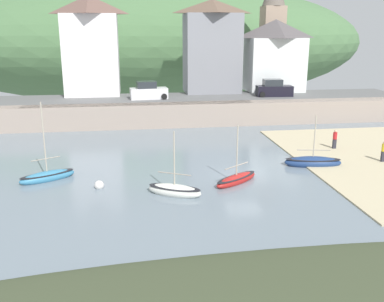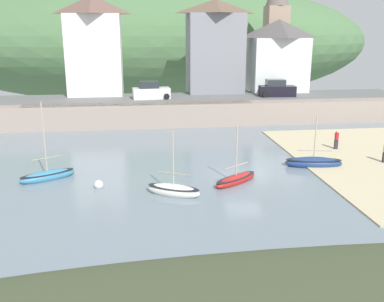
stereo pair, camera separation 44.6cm
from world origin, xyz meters
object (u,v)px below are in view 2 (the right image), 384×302
Objects in this scene: waterfront_building_left at (94,45)px; parked_car_by_wall at (277,89)px; motorboat_with_cabin at (173,190)px; person_near_water at (337,139)px; parked_car_near_slipway at (151,91)px; mooring_buoy at (99,185)px; waterfront_building_centre at (215,46)px; waterfront_building_right at (278,55)px; sailboat_white_hull at (236,179)px; rowboat_small_beached at (48,175)px; sailboat_blue_trim at (314,163)px; church_with_spire at (276,27)px.

waterfront_building_left reaches higher than parked_car_by_wall.
parked_car_by_wall reaches higher than motorboat_with_cabin.
motorboat_with_cabin is 16.94m from person_near_water.
parked_car_near_slipway is 22.37m from mooring_buoy.
waterfront_building_centre is 2.58× the size of parked_car_near_slipway.
waterfront_building_right is 2.04× the size of parked_car_near_slipway.
parked_car_near_slipway is (-4.82, 22.00, 2.96)m from sailboat_white_hull.
person_near_water is (21.38, -19.49, -7.13)m from waterfront_building_left.
person_near_water is at bearing 58.43° from motorboat_with_cabin.
parked_car_by_wall is 6.72× the size of mooring_buoy.
sailboat_white_hull is (-11.11, -26.50, -6.58)m from waterfront_building_right.
parked_car_near_slipway is at bearing 135.16° from person_near_water.
parked_car_by_wall is (20.84, -4.50, -4.91)m from waterfront_building_left.
motorboat_with_cabin is at bearing -76.39° from waterfront_building_left.
sailboat_white_hull is 24.24m from parked_car_by_wall.
waterfront_building_left reaches higher than waterfront_building_centre.
waterfront_building_centre is 2.60× the size of parked_car_by_wall.
motorboat_with_cabin is at bearing -21.32° from mooring_buoy.
waterfront_building_left is at bearing -180.00° from waterfront_building_right.
rowboat_small_beached is 1.32× the size of parked_car_by_wall.
waterfront_building_centre reaches higher than waterfront_building_right.
waterfront_building_centre is at bearing 108.16° from sailboat_blue_trim.
waterfront_building_right is 2.06× the size of parked_car_by_wall.
church_with_spire is at bearing 77.78° from waterfront_building_right.
waterfront_building_right is at bearing 30.53° from sailboat_white_hull.
waterfront_building_left is 6.95× the size of person_near_water.
sailboat_blue_trim is (17.70, -23.65, -7.82)m from waterfront_building_left.
sailboat_white_hull is 22.72m from parked_car_near_slipway.
waterfront_building_right reaches higher than sailboat_blue_trim.
waterfront_building_left reaches higher than waterfront_building_right.
parked_car_by_wall is (22.34, 19.69, 2.92)m from rowboat_small_beached.
motorboat_with_cabin is at bearing -104.96° from waterfront_building_centre.
sailboat_white_hull reaches higher than mooring_buoy.
waterfront_building_left is 0.75× the size of church_with_spire.
waterfront_building_centre reaches higher than sailboat_blue_trim.
motorboat_with_cabin is at bearing -116.90° from church_with_spire.
motorboat_with_cabin is 9.18m from rowboat_small_beached.
waterfront_building_centre is at bearing 46.40° from sailboat_white_hull.
parked_car_by_wall is at bearing -34.59° from waterfront_building_centre.
person_near_water is at bearing -94.18° from church_with_spire.
parked_car_by_wall is 15.16m from person_near_water.
parked_car_near_slipway is at bearing 130.75° from sailboat_blue_trim.
church_with_spire reaches higher than motorboat_with_cabin.
sailboat_white_hull is 12.45m from person_near_water.
parked_car_by_wall is (14.03, 23.60, 2.92)m from motorboat_with_cabin.
waterfront_building_left is 2.65× the size of parked_car_near_slipway.
rowboat_small_beached is (-1.50, -24.19, -7.83)m from waterfront_building_left.
church_with_spire is 9.25× the size of person_near_water.
waterfront_building_centre reaches higher than person_near_water.
sailboat_blue_trim is 1.03× the size of parked_car_near_slipway.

